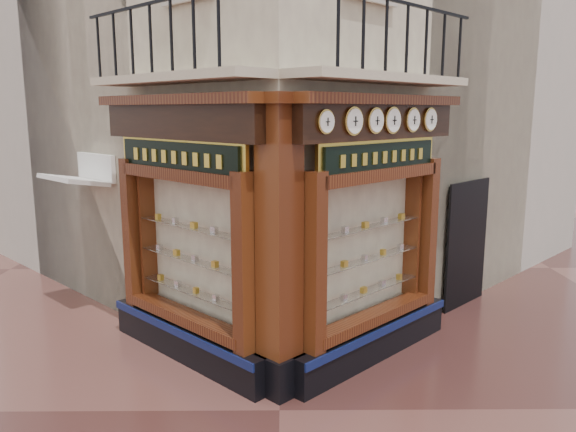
{
  "coord_description": "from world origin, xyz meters",
  "views": [
    {
      "loc": [
        0.05,
        -6.56,
        3.75
      ],
      "look_at": [
        0.13,
        2.0,
        2.14
      ],
      "focal_mm": 35.0,
      "sensor_mm": 36.0,
      "label": 1
    }
  ],
  "objects_px": {
    "clock_d": "(393,120)",
    "signboard_left": "(178,157)",
    "clock_e": "(413,120)",
    "clock_c": "(375,121)",
    "signboard_right": "(381,157)",
    "corner_pilaster": "(279,252)",
    "awning": "(83,313)",
    "clock_f": "(430,120)",
    "clock_a": "(326,122)",
    "clock_b": "(353,121)"
  },
  "relations": [
    {
      "from": "clock_d",
      "to": "signboard_left",
      "type": "relative_size",
      "value": 0.18
    },
    {
      "from": "clock_d",
      "to": "clock_e",
      "type": "xyz_separation_m",
      "value": [
        0.37,
        0.37,
        -0.0
      ]
    },
    {
      "from": "clock_c",
      "to": "signboard_right",
      "type": "xyz_separation_m",
      "value": [
        0.15,
        0.3,
        -0.52
      ]
    },
    {
      "from": "corner_pilaster",
      "to": "awning",
      "type": "xyz_separation_m",
      "value": [
        -3.74,
        3.03,
        -1.95
      ]
    },
    {
      "from": "clock_c",
      "to": "clock_f",
      "type": "bearing_deg",
      "value": 0.0
    },
    {
      "from": "clock_e",
      "to": "clock_f",
      "type": "distance_m",
      "value": 0.49
    },
    {
      "from": "clock_a",
      "to": "clock_c",
      "type": "height_order",
      "value": "clock_c"
    },
    {
      "from": "clock_d",
      "to": "signboard_left",
      "type": "height_order",
      "value": "clock_d"
    },
    {
      "from": "clock_a",
      "to": "clock_d",
      "type": "bearing_deg",
      "value": 0.0
    },
    {
      "from": "clock_d",
      "to": "clock_f",
      "type": "bearing_deg",
      "value": 0.0
    },
    {
      "from": "clock_a",
      "to": "clock_b",
      "type": "bearing_deg",
      "value": 0.0
    },
    {
      "from": "corner_pilaster",
      "to": "awning",
      "type": "bearing_deg",
      "value": 95.96
    },
    {
      "from": "clock_d",
      "to": "clock_e",
      "type": "distance_m",
      "value": 0.52
    },
    {
      "from": "clock_a",
      "to": "clock_f",
      "type": "relative_size",
      "value": 0.84
    },
    {
      "from": "clock_f",
      "to": "signboard_left",
      "type": "xyz_separation_m",
      "value": [
        -3.79,
        -0.71,
        -0.52
      ]
    },
    {
      "from": "clock_b",
      "to": "signboard_right",
      "type": "height_order",
      "value": "clock_b"
    },
    {
      "from": "clock_d",
      "to": "awning",
      "type": "distance_m",
      "value": 6.77
    },
    {
      "from": "corner_pilaster",
      "to": "clock_a",
      "type": "relative_size",
      "value": 12.97
    },
    {
      "from": "signboard_right",
      "to": "clock_a",
      "type": "bearing_deg",
      "value": -175.34
    },
    {
      "from": "clock_c",
      "to": "clock_e",
      "type": "bearing_deg",
      "value": -0.0
    },
    {
      "from": "clock_e",
      "to": "clock_a",
      "type": "bearing_deg",
      "value": -180.0
    },
    {
      "from": "clock_c",
      "to": "clock_e",
      "type": "height_order",
      "value": "clock_e"
    },
    {
      "from": "clock_b",
      "to": "clock_f",
      "type": "distance_m",
      "value": 1.91
    },
    {
      "from": "clock_c",
      "to": "signboard_left",
      "type": "bearing_deg",
      "value": 128.8
    },
    {
      "from": "clock_c",
      "to": "awning",
      "type": "bearing_deg",
      "value": 110.35
    },
    {
      "from": "corner_pilaster",
      "to": "clock_c",
      "type": "height_order",
      "value": "corner_pilaster"
    },
    {
      "from": "clock_e",
      "to": "corner_pilaster",
      "type": "bearing_deg",
      "value": 169.78
    },
    {
      "from": "clock_a",
      "to": "signboard_left",
      "type": "relative_size",
      "value": 0.14
    },
    {
      "from": "signboard_left",
      "to": "clock_f",
      "type": "bearing_deg",
      "value": -124.42
    },
    {
      "from": "clock_b",
      "to": "signboard_right",
      "type": "xyz_separation_m",
      "value": [
        0.49,
        0.64,
        -0.52
      ]
    },
    {
      "from": "clock_d",
      "to": "clock_e",
      "type": "bearing_deg",
      "value": -0.0
    },
    {
      "from": "corner_pilaster",
      "to": "clock_b",
      "type": "height_order",
      "value": "corner_pilaster"
    },
    {
      "from": "clock_c",
      "to": "signboard_right",
      "type": "height_order",
      "value": "clock_c"
    },
    {
      "from": "clock_a",
      "to": "clock_d",
      "type": "height_order",
      "value": "clock_d"
    },
    {
      "from": "clock_b",
      "to": "signboard_left",
      "type": "xyz_separation_m",
      "value": [
        -2.43,
        0.64,
        -0.52
      ]
    },
    {
      "from": "clock_c",
      "to": "signboard_left",
      "type": "relative_size",
      "value": 0.17
    },
    {
      "from": "corner_pilaster",
      "to": "awning",
      "type": "distance_m",
      "value": 5.19
    },
    {
      "from": "clock_b",
      "to": "clock_e",
      "type": "height_order",
      "value": "clock_b"
    },
    {
      "from": "clock_d",
      "to": "signboard_right",
      "type": "bearing_deg",
      "value": 131.04
    },
    {
      "from": "clock_c",
      "to": "clock_a",
      "type": "bearing_deg",
      "value": -180.0
    },
    {
      "from": "clock_b",
      "to": "awning",
      "type": "distance_m",
      "value": 6.51
    },
    {
      "from": "clock_b",
      "to": "clock_f",
      "type": "bearing_deg",
      "value": 0.0
    },
    {
      "from": "clock_b",
      "to": "clock_e",
      "type": "xyz_separation_m",
      "value": [
        1.0,
        1.0,
        -0.0
      ]
    },
    {
      "from": "clock_a",
      "to": "clock_d",
      "type": "xyz_separation_m",
      "value": [
        1.03,
        1.03,
        -0.0
      ]
    },
    {
      "from": "clock_d",
      "to": "signboard_right",
      "type": "distance_m",
      "value": 0.54
    },
    {
      "from": "corner_pilaster",
      "to": "signboard_right",
      "type": "xyz_separation_m",
      "value": [
        1.46,
        1.01,
        1.15
      ]
    },
    {
      "from": "signboard_left",
      "to": "signboard_right",
      "type": "bearing_deg",
      "value": -135.0
    },
    {
      "from": "awning",
      "to": "signboard_left",
      "type": "bearing_deg",
      "value": -176.54
    },
    {
      "from": "signboard_right",
      "to": "clock_d",
      "type": "bearing_deg",
      "value": -48.96
    },
    {
      "from": "clock_a",
      "to": "signboard_left",
      "type": "bearing_deg",
      "value": 108.04
    }
  ]
}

